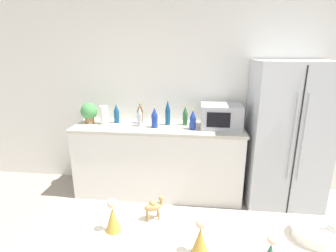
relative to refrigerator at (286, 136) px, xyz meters
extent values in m
cube|color=white|center=(-1.06, 0.39, 0.42)|extent=(8.00, 0.06, 2.55)
cube|color=white|center=(-1.51, 0.06, -0.42)|extent=(2.06, 0.60, 0.87)
cube|color=beige|center=(-1.51, 0.06, 0.04)|extent=(2.09, 0.63, 0.03)
cube|color=silver|center=(0.00, 0.00, 0.00)|extent=(0.82, 0.67, 1.70)
cube|color=black|center=(0.00, -0.34, 0.00)|extent=(0.01, 0.01, 1.64)
cylinder|color=#B2B5BA|center=(-0.05, -0.35, 0.09)|extent=(0.02, 0.02, 0.94)
cylinder|color=#B2B5BA|center=(0.05, -0.35, 0.09)|extent=(0.02, 0.02, 0.94)
cube|color=beige|center=(-0.98, -2.02, 0.13)|extent=(1.67, 0.49, 0.03)
cylinder|color=#9E6B47|center=(-2.41, 0.10, 0.09)|extent=(0.12, 0.12, 0.07)
sphere|color=#478E4C|center=(-2.41, 0.10, 0.21)|extent=(0.21, 0.21, 0.21)
cylinder|color=white|center=(-2.20, 0.07, 0.17)|extent=(0.10, 0.10, 0.23)
cube|color=#B2B5BA|center=(-0.75, 0.08, 0.19)|extent=(0.48, 0.36, 0.28)
cube|color=black|center=(-0.79, -0.11, 0.19)|extent=(0.26, 0.01, 0.17)
cylinder|color=navy|center=(-1.40, 0.12, 0.15)|extent=(0.06, 0.06, 0.20)
cone|color=navy|center=(-1.40, 0.12, 0.31)|extent=(0.06, 0.06, 0.11)
cylinder|color=gold|center=(-1.40, 0.12, 0.36)|extent=(0.02, 0.02, 0.01)
cylinder|color=navy|center=(-1.54, -0.02, 0.13)|extent=(0.08, 0.08, 0.16)
cone|color=navy|center=(-1.54, -0.02, 0.25)|extent=(0.07, 0.07, 0.09)
cylinder|color=gold|center=(-1.54, -0.02, 0.30)|extent=(0.03, 0.03, 0.01)
cylinder|color=#B2B7BC|center=(-1.73, 0.02, 0.13)|extent=(0.06, 0.06, 0.16)
cone|color=#B2B7BC|center=(-1.73, 0.02, 0.26)|extent=(0.06, 0.06, 0.09)
cylinder|color=gold|center=(-1.73, 0.02, 0.30)|extent=(0.02, 0.02, 0.01)
cylinder|color=navy|center=(-2.06, 0.14, 0.13)|extent=(0.07, 0.07, 0.15)
cone|color=navy|center=(-2.06, 0.14, 0.25)|extent=(0.06, 0.06, 0.09)
cylinder|color=gold|center=(-2.06, 0.14, 0.30)|extent=(0.02, 0.02, 0.01)
cylinder|color=brown|center=(-1.75, 0.15, 0.14)|extent=(0.07, 0.07, 0.17)
cone|color=brown|center=(-1.75, 0.15, 0.27)|extent=(0.07, 0.07, 0.10)
cylinder|color=gold|center=(-1.75, 0.15, 0.32)|extent=(0.03, 0.03, 0.01)
cylinder|color=navy|center=(-1.08, -0.04, 0.13)|extent=(0.07, 0.07, 0.15)
cone|color=navy|center=(-1.08, -0.04, 0.24)|extent=(0.07, 0.07, 0.08)
cylinder|color=gold|center=(-1.08, -0.04, 0.29)|extent=(0.03, 0.03, 0.01)
cylinder|color=#2D6033|center=(-1.18, 0.14, 0.13)|extent=(0.06, 0.06, 0.15)
cone|color=#2D6033|center=(-1.18, 0.14, 0.25)|extent=(0.06, 0.06, 0.09)
cylinder|color=gold|center=(-1.18, 0.14, 0.30)|extent=(0.02, 0.02, 0.01)
cylinder|color=white|center=(-0.50, -1.96, 0.17)|extent=(0.18, 0.18, 0.05)
torus|color=white|center=(-0.50, -1.96, 0.19)|extent=(0.19, 0.19, 0.02)
ellipsoid|color=#A87F4C|center=(-1.24, -1.91, 0.21)|extent=(0.10, 0.08, 0.04)
sphere|color=#A87F4C|center=(-1.24, -1.91, 0.23)|extent=(0.03, 0.03, 0.03)
cylinder|color=#A87F4C|center=(-1.20, -1.89, 0.23)|extent=(0.02, 0.02, 0.04)
sphere|color=#A87F4C|center=(-1.20, -1.89, 0.26)|extent=(0.02, 0.02, 0.02)
cylinder|color=#A87F4C|center=(-1.22, -1.88, 0.17)|extent=(0.01, 0.01, 0.05)
cylinder|color=#A87F4C|center=(-1.21, -1.91, 0.17)|extent=(0.01, 0.01, 0.05)
cylinder|color=#A87F4C|center=(-1.27, -1.91, 0.17)|extent=(0.01, 0.01, 0.05)
cylinder|color=#A87F4C|center=(-1.26, -1.93, 0.17)|extent=(0.01, 0.01, 0.05)
cone|color=#B28933|center=(-1.01, -2.11, 0.20)|extent=(0.07, 0.07, 0.12)
sphere|color=beige|center=(-1.01, -2.11, 0.29)|extent=(0.05, 0.05, 0.05)
cone|color=#B28933|center=(-1.41, -2.01, 0.21)|extent=(0.07, 0.07, 0.12)
sphere|color=beige|center=(-1.41, -2.01, 0.29)|extent=(0.05, 0.05, 0.05)
sphere|color=beige|center=(-0.74, -2.14, 0.26)|extent=(0.04, 0.04, 0.04)
camera|label=1|loc=(-1.04, -3.02, 0.96)|focal=28.00mm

